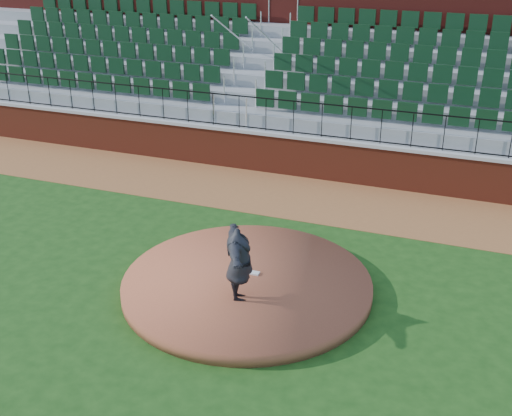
{
  "coord_description": "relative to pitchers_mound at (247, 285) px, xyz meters",
  "views": [
    {
      "loc": [
        4.67,
        -10.93,
        7.28
      ],
      "look_at": [
        0.0,
        1.5,
        1.3
      ],
      "focal_mm": 45.58,
      "sensor_mm": 36.0,
      "label": 1
    }
  ],
  "objects": [
    {
      "name": "warning_track",
      "position": [
        -0.3,
        5.24,
        -0.12
      ],
      "size": [
        34.0,
        3.2,
        0.01
      ],
      "primitive_type": "cube",
      "color": "brown",
      "rests_on": "ground"
    },
    {
      "name": "wall_railing",
      "position": [
        -0.3,
        6.84,
        1.67
      ],
      "size": [
        34.0,
        0.05,
        1.0
      ],
      "primitive_type": null,
      "color": "black",
      "rests_on": "wall_cap"
    },
    {
      "name": "ground",
      "position": [
        -0.3,
        -0.16,
        -0.12
      ],
      "size": [
        90.0,
        90.0,
        0.0
      ],
      "primitive_type": "plane",
      "color": "#194112",
      "rests_on": "ground"
    },
    {
      "name": "pitching_rubber",
      "position": [
        -0.12,
        0.27,
        0.14
      ],
      "size": [
        0.57,
        0.16,
        0.04
      ],
      "primitive_type": "cube",
      "rotation": [
        0.0,
        0.0,
        0.02
      ],
      "color": "white",
      "rests_on": "pitchers_mound"
    },
    {
      "name": "pitcher",
      "position": [
        0.13,
        -0.74,
        0.91
      ],
      "size": [
        1.28,
        1.98,
        1.57
      ],
      "primitive_type": "imported",
      "rotation": [
        0.0,
        0.0,
        2.0
      ],
      "color": "black",
      "rests_on": "pitchers_mound"
    },
    {
      "name": "field_wall",
      "position": [
        -0.3,
        6.84,
        0.47
      ],
      "size": [
        34.0,
        0.35,
        1.2
      ],
      "primitive_type": "cube",
      "color": "maroon",
      "rests_on": "ground"
    },
    {
      "name": "pitchers_mound",
      "position": [
        0.0,
        0.0,
        0.0
      ],
      "size": [
        5.29,
        5.29,
        0.25
      ],
      "primitive_type": "cylinder",
      "color": "brown",
      "rests_on": "ground"
    },
    {
      "name": "seating_stands",
      "position": [
        -0.3,
        9.56,
        2.18
      ],
      "size": [
        34.0,
        5.1,
        4.6
      ],
      "primitive_type": null,
      "color": "gray",
      "rests_on": "ground"
    },
    {
      "name": "concourse_wall",
      "position": [
        -0.3,
        12.36,
        2.62
      ],
      "size": [
        34.0,
        0.5,
        5.5
      ],
      "primitive_type": "cube",
      "color": "maroon",
      "rests_on": "ground"
    },
    {
      "name": "wall_cap",
      "position": [
        -0.3,
        6.84,
        1.12
      ],
      "size": [
        34.0,
        0.45,
        0.1
      ],
      "primitive_type": "cube",
      "color": "#B7B7B7",
      "rests_on": "field_wall"
    }
  ]
}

